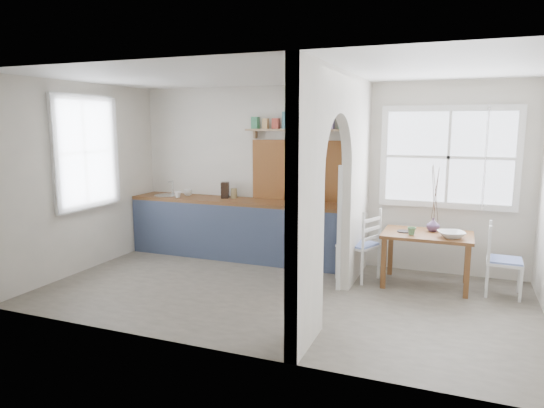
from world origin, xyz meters
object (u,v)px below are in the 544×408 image
(chair_right, at_px, (505,260))
(chair_left, at_px, (358,244))
(kettle, at_px, (315,196))
(vase, at_px, (433,225))
(dining_table, at_px, (426,259))

(chair_right, bearing_deg, chair_left, 92.44)
(kettle, distance_m, vase, 1.65)
(chair_left, relative_size, vase, 5.54)
(dining_table, relative_size, chair_left, 1.15)
(dining_table, xyz_separation_m, chair_right, (0.89, -0.04, 0.10))
(kettle, bearing_deg, chair_left, -39.37)
(chair_left, relative_size, kettle, 3.64)
(dining_table, bearing_deg, vase, 69.71)
(kettle, height_order, vase, kettle)
(dining_table, height_order, vase, vase)
(chair_left, distance_m, vase, 0.98)
(dining_table, height_order, kettle, kettle)
(chair_right, distance_m, vase, 0.92)
(chair_right, xyz_separation_m, kettle, (-2.46, 0.35, 0.59))
(dining_table, distance_m, chair_right, 0.90)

